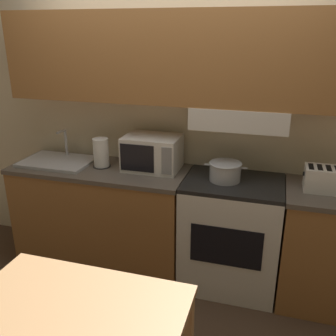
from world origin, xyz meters
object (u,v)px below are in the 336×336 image
(stove_range, at_px, (230,234))
(paper_towel_roll, at_px, (101,153))
(toaster, at_px, (323,179))
(microwave, at_px, (152,153))
(sink_basin, at_px, (58,161))
(cooking_pot, at_px, (225,171))

(stove_range, relative_size, paper_towel_roll, 3.76)
(toaster, relative_size, paper_towel_roll, 1.08)
(microwave, bearing_deg, stove_range, -6.90)
(microwave, distance_m, toaster, 1.29)
(paper_towel_roll, bearing_deg, toaster, -0.26)
(sink_basin, height_order, paper_towel_roll, sink_basin)
(toaster, bearing_deg, paper_towel_roll, 179.74)
(stove_range, height_order, microwave, microwave)
(stove_range, xyz_separation_m, toaster, (0.61, 0.01, 0.54))
(cooking_pot, bearing_deg, microwave, 172.26)
(toaster, bearing_deg, sink_basin, -179.74)
(microwave, bearing_deg, sink_basin, -174.10)
(microwave, relative_size, toaster, 1.71)
(microwave, bearing_deg, cooking_pot, -7.74)
(stove_range, bearing_deg, toaster, 0.54)
(toaster, bearing_deg, cooking_pot, -179.48)
(cooking_pot, distance_m, microwave, 0.61)
(paper_towel_roll, bearing_deg, cooking_pot, -0.78)
(cooking_pot, bearing_deg, sink_basin, -179.87)
(microwave, relative_size, paper_towel_roll, 1.84)
(cooking_pot, height_order, microwave, microwave)
(cooking_pot, xyz_separation_m, microwave, (-0.60, 0.08, 0.06))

